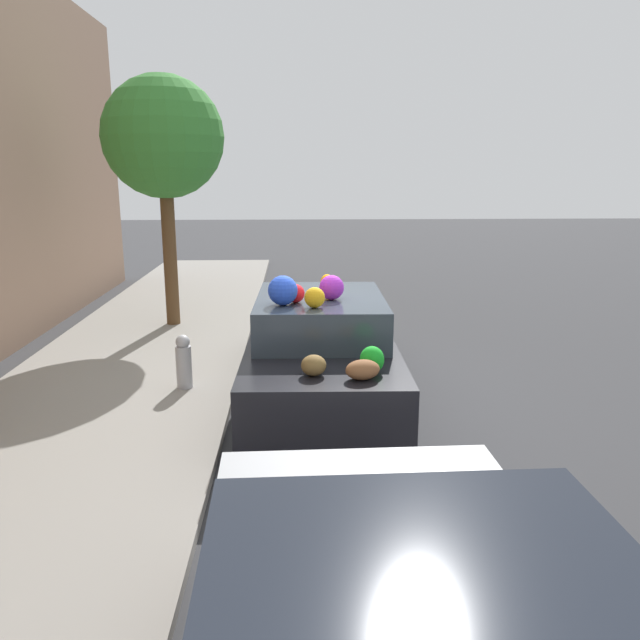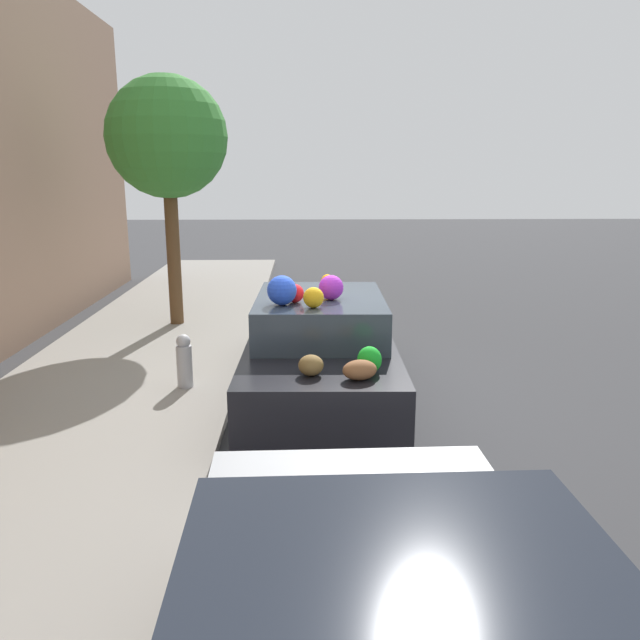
% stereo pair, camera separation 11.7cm
% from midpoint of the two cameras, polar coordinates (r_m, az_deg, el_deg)
% --- Properties ---
extents(ground_plane, '(60.00, 60.00, 0.00)m').
position_cam_midpoint_polar(ground_plane, '(8.03, 0.45, -7.14)').
color(ground_plane, '#38383A').
extents(sidewalk_curb, '(24.00, 3.20, 0.10)m').
position_cam_midpoint_polar(sidewalk_curb, '(8.37, -18.48, -6.61)').
color(sidewalk_curb, gray).
rests_on(sidewalk_curb, ground).
extents(street_tree, '(2.08, 2.08, 4.33)m').
position_cam_midpoint_polar(street_tree, '(11.43, -13.50, 15.79)').
color(street_tree, brown).
rests_on(street_tree, sidewalk_curb).
extents(fire_hydrant, '(0.20, 0.20, 0.70)m').
position_cam_midpoint_polar(fire_hydrant, '(8.19, -11.90, -3.70)').
color(fire_hydrant, '#B2B2B7').
rests_on(fire_hydrant, sidewalk_curb).
extents(art_car, '(4.41, 1.83, 1.70)m').
position_cam_midpoint_polar(art_car, '(7.76, 0.45, -2.27)').
color(art_car, black).
rests_on(art_car, ground).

